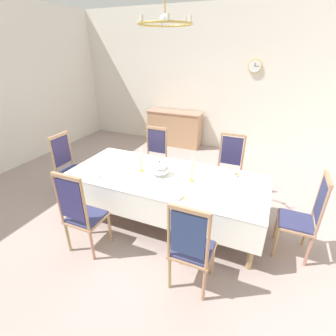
# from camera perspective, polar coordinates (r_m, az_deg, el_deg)

# --- Properties ---
(ground) EXTENTS (7.59, 6.35, 0.04)m
(ground) POSITION_cam_1_polar(r_m,az_deg,el_deg) (4.06, 0.56, -10.21)
(ground) COLOR #A3908A
(back_wall) EXTENTS (7.59, 0.08, 3.31)m
(back_wall) POSITION_cam_1_polar(r_m,az_deg,el_deg) (6.41, 12.45, 18.95)
(back_wall) COLOR silver
(back_wall) RESTS_ON ground
(dining_table) EXTENTS (2.80, 1.19, 0.73)m
(dining_table) POSITION_cam_1_polar(r_m,az_deg,el_deg) (3.55, -0.55, -2.86)
(dining_table) COLOR tan
(dining_table) RESTS_ON ground
(tablecloth) EXTENTS (2.82, 1.21, 0.42)m
(tablecloth) POSITION_cam_1_polar(r_m,az_deg,el_deg) (3.56, -0.55, -3.34)
(tablecloth) COLOR white
(tablecloth) RESTS_ON dining_table
(chair_south_a) EXTENTS (0.44, 0.42, 1.16)m
(chair_south_a) POSITION_cam_1_polar(r_m,az_deg,el_deg) (3.22, -19.42, -9.79)
(chair_south_a) COLOR tan
(chair_south_a) RESTS_ON ground
(chair_north_a) EXTENTS (0.44, 0.42, 1.07)m
(chair_north_a) POSITION_cam_1_polar(r_m,az_deg,el_deg) (4.68, -3.22, 2.92)
(chair_north_a) COLOR tan
(chair_north_a) RESTS_ON ground
(chair_south_b) EXTENTS (0.44, 0.42, 1.11)m
(chair_south_b) POSITION_cam_1_polar(r_m,az_deg,el_deg) (2.64, 5.35, -17.67)
(chair_south_b) COLOR tan
(chair_south_b) RESTS_ON ground
(chair_north_b) EXTENTS (0.44, 0.42, 1.13)m
(chair_north_b) POSITION_cam_1_polar(r_m,az_deg,el_deg) (4.29, 13.86, 0.18)
(chair_north_b) COLOR tan
(chair_north_b) RESTS_ON ground
(chair_head_west) EXTENTS (0.42, 0.44, 1.11)m
(chair_head_west) POSITION_cam_1_polar(r_m,az_deg,el_deg) (4.56, -21.85, 0.52)
(chair_head_west) COLOR tan
(chair_head_west) RESTS_ON ground
(chair_head_east) EXTENTS (0.42, 0.44, 1.13)m
(chair_head_east) POSITION_cam_1_polar(r_m,az_deg,el_deg) (3.42, 28.94, -9.77)
(chair_head_east) COLOR tan
(chair_head_east) RESTS_ON ground
(soup_tureen) EXTENTS (0.27, 0.27, 0.22)m
(soup_tureen) POSITION_cam_1_polar(r_m,az_deg,el_deg) (3.50, -1.92, -0.05)
(soup_tureen) COLOR white
(soup_tureen) RESTS_ON tablecloth
(candlestick_west) EXTENTS (0.07, 0.07, 0.36)m
(candlestick_west) POSITION_cam_1_polar(r_m,az_deg,el_deg) (3.61, -6.22, 1.35)
(candlestick_west) COLOR gold
(candlestick_west) RESTS_ON tablecloth
(candlestick_east) EXTENTS (0.07, 0.07, 0.37)m
(candlestick_east) POSITION_cam_1_polar(r_m,az_deg,el_deg) (3.32, 5.58, -0.75)
(candlestick_east) COLOR gold
(candlestick_east) RESTS_ON tablecloth
(bowl_near_left) EXTENTS (0.19, 0.19, 0.03)m
(bowl_near_left) POSITION_cam_1_polar(r_m,az_deg,el_deg) (3.02, 1.53, -6.53)
(bowl_near_left) COLOR white
(bowl_near_left) RESTS_ON tablecloth
(bowl_near_right) EXTENTS (0.17, 0.17, 0.04)m
(bowl_near_right) POSITION_cam_1_polar(r_m,az_deg,el_deg) (3.69, 14.27, -0.90)
(bowl_near_right) COLOR white
(bowl_near_right) RESTS_ON tablecloth
(bowl_far_left) EXTENTS (0.18, 0.18, 0.03)m
(bowl_far_left) POSITION_cam_1_polar(r_m,az_deg,el_deg) (3.63, -16.79, -1.71)
(bowl_far_left) COLOR white
(bowl_far_left) RESTS_ON tablecloth
(bowl_far_right) EXTENTS (0.16, 0.16, 0.03)m
(bowl_far_right) POSITION_cam_1_polar(r_m,az_deg,el_deg) (3.73, 10.58, -0.23)
(bowl_far_right) COLOR white
(bowl_far_right) RESTS_ON tablecloth
(spoon_primary) EXTENTS (0.07, 0.17, 0.01)m
(spoon_primary) POSITION_cam_1_polar(r_m,az_deg,el_deg) (3.01, 3.77, -6.97)
(spoon_primary) COLOR gold
(spoon_primary) RESTS_ON tablecloth
(spoon_secondary) EXTENTS (0.03, 0.18, 0.01)m
(spoon_secondary) POSITION_cam_1_polar(r_m,az_deg,el_deg) (3.71, 16.00, -1.27)
(spoon_secondary) COLOR gold
(spoon_secondary) RESTS_ON tablecloth
(sideboard) EXTENTS (1.44, 0.48, 0.90)m
(sideboard) POSITION_cam_1_polar(r_m,az_deg,el_deg) (6.66, 1.55, 9.19)
(sideboard) COLOR tan
(sideboard) RESTS_ON ground
(mounted_clock) EXTENTS (0.29, 0.06, 0.29)m
(mounted_clock) POSITION_cam_1_polar(r_m,az_deg,el_deg) (6.21, 19.50, 21.37)
(mounted_clock) COLOR #D1B251
(chandelier) EXTENTS (0.62, 0.61, 0.66)m
(chandelier) POSITION_cam_1_polar(r_m,az_deg,el_deg) (3.12, -0.73, 30.61)
(chandelier) COLOR gold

